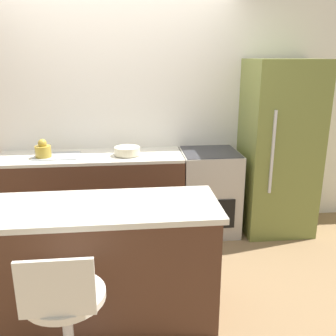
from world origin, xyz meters
The scene contains 9 objects.
ground_plane centered at (0.00, 0.00, 0.00)m, with size 14.00×14.00×0.00m, color #8E704C.
wall_back centered at (0.00, 0.63, 1.30)m, with size 8.00×0.06×2.60m.
back_counter centered at (-0.28, 0.31, 0.45)m, with size 1.88×0.58×0.90m.
kitchen_island centered at (-0.07, -1.03, 0.45)m, with size 1.61×0.63×0.89m.
oven_range centered at (0.97, 0.31, 0.45)m, with size 0.60×0.60×0.90m.
refrigerator centered at (1.70, 0.28, 0.92)m, with size 0.72×0.67×1.84m.
stool_chair centered at (-0.25, -1.66, 0.46)m, with size 0.45×0.45×0.94m.
kettle centered at (-0.73, 0.27, 0.97)m, with size 0.16×0.16×0.18m.
mixing_bowl centered at (0.10, 0.27, 0.94)m, with size 0.26×0.26×0.08m.
Camera 1 is at (0.12, -3.43, 1.87)m, focal length 40.00 mm.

